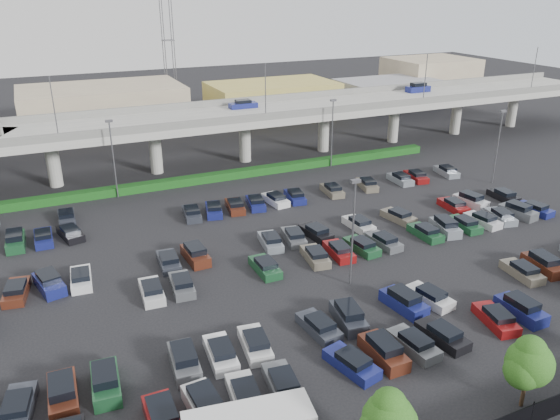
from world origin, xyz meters
name	(u,v)px	position (x,y,z in m)	size (l,w,h in m)	color
ground	(310,249)	(0.00, 0.00, 0.00)	(280.00, 280.00, 0.00)	black
overpass	(212,121)	(-0.21, 32.01, 6.97)	(150.00, 13.00, 15.80)	gray
hedge	(230,175)	(0.00, 25.00, 0.55)	(66.00, 1.60, 1.10)	#134213
tree_row	(516,369)	(0.70, -26.53, 3.52)	(65.07, 3.66, 5.94)	#332316
parked_cars	(325,264)	(-0.76, -4.52, 0.60)	(63.16, 41.62, 1.67)	#2D313A
light_poles	(266,193)	(-4.13, 2.00, 6.24)	(66.90, 48.38, 10.30)	#525258
distant_buildings	(226,100)	(12.38, 61.81, 3.74)	(138.00, 24.00, 9.00)	gray
comm_tower	(168,37)	(4.00, 74.00, 15.61)	(2.40, 2.40, 30.00)	#525258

